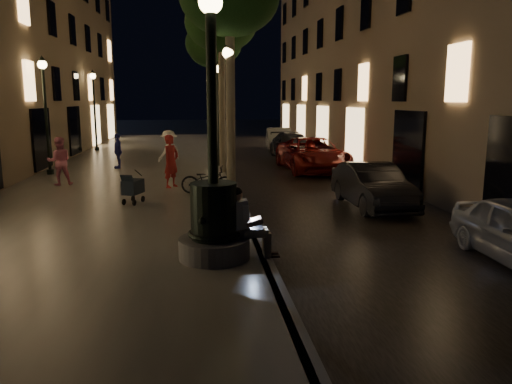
{
  "coord_description": "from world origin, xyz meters",
  "views": [
    {
      "loc": [
        -1.3,
        -7.46,
        3.28
      ],
      "look_at": [
        -0.06,
        3.0,
        1.32
      ],
      "focal_mm": 35.0,
      "sensor_mm": 36.0,
      "label": 1
    }
  ],
  "objects": [
    {
      "name": "bicycle",
      "position": [
        -0.98,
        8.84,
        0.66
      ],
      "size": [
        1.83,
        0.91,
        0.92
      ],
      "primitive_type": "imported",
      "rotation": [
        0.0,
        0.0,
        1.4
      ],
      "color": "black",
      "rests_on": "promenade"
    },
    {
      "name": "lamp_curb_d",
      "position": [
        -0.3,
        32.0,
        3.24
      ],
      "size": [
        0.36,
        0.36,
        4.81
      ],
      "color": "black",
      "rests_on": "promenade"
    },
    {
      "name": "lamp_left_b",
      "position": [
        -7.4,
        14.0,
        3.24
      ],
      "size": [
        0.36,
        0.36,
        4.81
      ],
      "color": "black",
      "rests_on": "promenade"
    },
    {
      "name": "promenade",
      "position": [
        -4.0,
        15.0,
        0.1
      ],
      "size": [
        8.0,
        45.0,
        0.2
      ],
      "primitive_type": "cube",
      "color": "#69655C",
      "rests_on": "ground"
    },
    {
      "name": "fountain_lamppost",
      "position": [
        -1.0,
        2.0,
        1.21
      ],
      "size": [
        1.4,
        1.4,
        5.21
      ],
      "color": "#59595B",
      "rests_on": "promenade"
    },
    {
      "name": "seated_man_laptop",
      "position": [
        -0.39,
        2.0,
        0.94
      ],
      "size": [
        1.04,
        0.35,
        1.41
      ],
      "color": "gray",
      "rests_on": "promenade"
    },
    {
      "name": "lamp_curb_c",
      "position": [
        -0.3,
        24.0,
        3.24
      ],
      "size": [
        0.36,
        0.36,
        4.81
      ],
      "color": "black",
      "rests_on": "promenade"
    },
    {
      "name": "car_third",
      "position": [
        4.0,
        14.99,
        0.77
      ],
      "size": [
        2.76,
        5.65,
        1.54
      ],
      "primitive_type": "imported",
      "rotation": [
        0.0,
        0.0,
        0.03
      ],
      "color": "maroon",
      "rests_on": "ground"
    },
    {
      "name": "lamp_left_c",
      "position": [
        -7.4,
        24.0,
        3.24
      ],
      "size": [
        0.36,
        0.36,
        4.81
      ],
      "color": "black",
      "rests_on": "promenade"
    },
    {
      "name": "pedestrian_white",
      "position": [
        -2.44,
        13.32,
        1.12
      ],
      "size": [
        1.27,
        1.35,
        1.83
      ],
      "primitive_type": "imported",
      "rotation": [
        0.0,
        0.0,
        4.03
      ],
      "color": "white",
      "rests_on": "promenade"
    },
    {
      "name": "lamp_curb_a",
      "position": [
        -0.3,
        8.0,
        3.24
      ],
      "size": [
        0.36,
        0.36,
        4.81
      ],
      "color": "black",
      "rests_on": "promenade"
    },
    {
      "name": "car_fifth",
      "position": [
        4.0,
        24.59,
        0.72
      ],
      "size": [
        1.92,
        4.5,
        1.44
      ],
      "primitive_type": "imported",
      "rotation": [
        0.0,
        0.0,
        -0.09
      ],
      "color": "#989893",
      "rests_on": "ground"
    },
    {
      "name": "pedestrian_blue",
      "position": [
        -4.86,
        15.59,
        0.98
      ],
      "size": [
        0.48,
        0.96,
        1.57
      ],
      "primitive_type": "imported",
      "rotation": [
        0.0,
        0.0,
        4.83
      ],
      "color": "#2A309B",
      "rests_on": "promenade"
    },
    {
      "name": "car_rear",
      "position": [
        4.0,
        20.03,
        0.7
      ],
      "size": [
        2.05,
        4.89,
        1.41
      ],
      "primitive_type": "imported",
      "rotation": [
        0.0,
        0.0,
        0.02
      ],
      "color": "#2C2C31",
      "rests_on": "ground"
    },
    {
      "name": "ground",
      "position": [
        0.0,
        15.0,
        0.0
      ],
      "size": [
        120.0,
        120.0,
        0.0
      ],
      "primitive_type": "plane",
      "color": "black",
      "rests_on": "ground"
    },
    {
      "name": "tree_far",
      "position": [
        -0.22,
        26.0,
        6.43
      ],
      "size": [
        3.0,
        3.0,
        7.5
      ],
      "color": "#6B604C",
      "rests_on": "promenade"
    },
    {
      "name": "tree_second",
      "position": [
        -0.2,
        14.0,
        6.33
      ],
      "size": [
        3.0,
        3.0,
        7.4
      ],
      "color": "#6B604C",
      "rests_on": "promenade"
    },
    {
      "name": "lamp_curb_b",
      "position": [
        -0.3,
        16.0,
        3.24
      ],
      "size": [
        0.36,
        0.36,
        4.81
      ],
      "color": "black",
      "rests_on": "promenade"
    },
    {
      "name": "tree_third",
      "position": [
        -0.3,
        20.0,
        6.14
      ],
      "size": [
        3.0,
        3.0,
        7.2
      ],
      "color": "#6B604C",
      "rests_on": "promenade"
    },
    {
      "name": "curb_strip",
      "position": [
        0.0,
        15.0,
        0.1
      ],
      "size": [
        0.25,
        45.0,
        0.2
      ],
      "primitive_type": "cube",
      "color": "#59595B",
      "rests_on": "ground"
    },
    {
      "name": "pedestrian_red",
      "position": [
        -2.21,
        10.25,
        1.13
      ],
      "size": [
        0.76,
        0.81,
        1.85
      ],
      "primitive_type": "imported",
      "rotation": [
        0.0,
        0.0,
        0.93
      ],
      "color": "#B22523",
      "rests_on": "promenade"
    },
    {
      "name": "stroller",
      "position": [
        -3.23,
        7.5,
        0.7
      ],
      "size": [
        0.64,
        0.98,
        1.01
      ],
      "rotation": [
        0.0,
        0.0,
        -0.37
      ],
      "color": "black",
      "rests_on": "promenade"
    },
    {
      "name": "cobble_lane",
      "position": [
        3.0,
        15.0,
        0.01
      ],
      "size": [
        6.0,
        45.0,
        0.02
      ],
      "primitive_type": "cube",
      "color": "black",
      "rests_on": "ground"
    },
    {
      "name": "building_right",
      "position": [
        10.0,
        18.0,
        7.5
      ],
      "size": [
        8.0,
        36.0,
        15.0
      ],
      "primitive_type": "cube",
      "color": "#826C51",
      "rests_on": "ground"
    },
    {
      "name": "car_second",
      "position": [
        4.0,
        7.0,
        0.68
      ],
      "size": [
        1.52,
        4.13,
        1.35
      ],
      "primitive_type": "imported",
      "rotation": [
        0.0,
        0.0,
        0.02
      ],
      "color": "black",
      "rests_on": "ground"
    },
    {
      "name": "pedestrian_pink",
      "position": [
        -6.26,
        11.19,
        1.07
      ],
      "size": [
        0.99,
        0.86,
        1.74
      ],
      "primitive_type": "imported",
      "rotation": [
        0.0,
        0.0,
        3.4
      ],
      "color": "pink",
      "rests_on": "promenade"
    }
  ]
}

